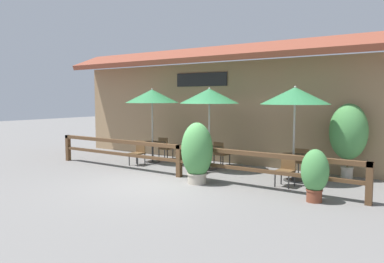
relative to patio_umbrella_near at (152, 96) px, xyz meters
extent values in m
plane|color=slate|center=(2.30, -2.55, -2.38)|extent=(60.00, 60.00, 0.00)
cube|color=#997A56|center=(2.30, 1.65, -0.58)|extent=(14.00, 0.40, 3.60)
cube|color=brown|center=(2.30, 1.10, 1.49)|extent=(14.28, 1.48, 0.70)
cube|color=black|center=(1.17, 1.42, 0.62)|extent=(2.18, 0.04, 0.49)
cube|color=brown|center=(2.30, -1.50, -1.49)|extent=(10.40, 0.14, 0.11)
cube|color=brown|center=(2.30, -1.50, -1.91)|extent=(10.40, 0.10, 0.09)
cube|color=brown|center=(-2.83, -1.50, -1.91)|extent=(0.14, 0.14, 0.95)
cube|color=brown|center=(2.30, -1.50, -1.91)|extent=(0.14, 0.14, 0.95)
cube|color=brown|center=(7.43, -1.50, -1.91)|extent=(0.14, 0.14, 0.95)
cylinder|color=#B7B2A8|center=(0.00, 0.00, -1.27)|extent=(0.06, 0.06, 2.22)
cone|color=#33844C|center=(0.00, 0.00, 0.01)|extent=(1.92, 1.92, 0.47)
sphere|color=#B2ADA3|center=(0.00, 0.00, 0.24)|extent=(0.07, 0.07, 0.07)
cylinder|color=#4C3826|center=(0.00, 0.00, -1.68)|extent=(0.96, 0.96, 0.05)
cylinder|color=#333333|center=(0.00, 0.00, -2.04)|extent=(0.07, 0.07, 0.68)
cylinder|color=#333333|center=(0.00, 0.00, -2.37)|extent=(0.53, 0.53, 0.03)
cube|color=brown|center=(-0.04, -0.78, -1.97)|extent=(0.43, 0.43, 0.05)
cube|color=brown|center=(-0.04, -0.59, -1.74)|extent=(0.40, 0.05, 0.40)
cylinder|color=#2D2D2D|center=(-0.22, -0.98, -2.19)|extent=(0.04, 0.04, 0.39)
cylinder|color=#2D2D2D|center=(0.16, -0.97, -2.19)|extent=(0.04, 0.04, 0.39)
cylinder|color=#2D2D2D|center=(-0.23, -0.60, -2.19)|extent=(0.04, 0.04, 0.39)
cylinder|color=#2D2D2D|center=(0.15, -0.59, -2.19)|extent=(0.04, 0.04, 0.39)
cube|color=brown|center=(-0.01, 0.78, -1.97)|extent=(0.45, 0.45, 0.05)
cube|color=brown|center=(0.01, 0.60, -1.74)|extent=(0.40, 0.07, 0.40)
cylinder|color=#2D2D2D|center=(0.16, 0.99, -2.19)|extent=(0.04, 0.04, 0.39)
cylinder|color=#2D2D2D|center=(-0.21, 0.96, -2.19)|extent=(0.04, 0.04, 0.39)
cylinder|color=#2D2D2D|center=(0.20, 0.61, -2.19)|extent=(0.04, 0.04, 0.39)
cylinder|color=#2D2D2D|center=(-0.18, 0.58, -2.19)|extent=(0.04, 0.04, 0.39)
cylinder|color=#B7B2A8|center=(2.41, -0.01, -1.27)|extent=(0.06, 0.06, 2.22)
cone|color=#33844C|center=(2.41, -0.01, 0.01)|extent=(1.92, 1.92, 0.47)
sphere|color=#B2ADA3|center=(2.41, -0.01, 0.24)|extent=(0.07, 0.07, 0.07)
cylinder|color=#4C3826|center=(2.41, -0.01, -1.68)|extent=(0.96, 0.96, 0.05)
cylinder|color=#333333|center=(2.41, -0.01, -2.04)|extent=(0.07, 0.07, 0.68)
cylinder|color=#333333|center=(2.41, -0.01, -2.37)|extent=(0.53, 0.53, 0.03)
cube|color=brown|center=(2.42, -0.77, -1.97)|extent=(0.48, 0.48, 0.05)
cube|color=brown|center=(2.39, -0.59, -1.74)|extent=(0.40, 0.10, 0.40)
cylinder|color=#2D2D2D|center=(2.26, -0.99, -2.19)|extent=(0.04, 0.04, 0.39)
cylinder|color=#2D2D2D|center=(2.63, -0.93, -2.19)|extent=(0.04, 0.04, 0.39)
cylinder|color=#2D2D2D|center=(2.20, -0.62, -2.19)|extent=(0.04, 0.04, 0.39)
cylinder|color=#2D2D2D|center=(2.57, -0.56, -2.19)|extent=(0.04, 0.04, 0.39)
cube|color=brown|center=(2.45, 0.75, -1.97)|extent=(0.47, 0.47, 0.05)
cube|color=brown|center=(2.43, 0.56, -1.74)|extent=(0.40, 0.09, 0.40)
cylinder|color=#2D2D2D|center=(2.67, 0.92, -2.19)|extent=(0.04, 0.04, 0.39)
cylinder|color=#2D2D2D|center=(2.29, 0.97, -2.19)|extent=(0.04, 0.04, 0.39)
cylinder|color=#2D2D2D|center=(2.62, 0.54, -2.19)|extent=(0.04, 0.04, 0.39)
cylinder|color=#2D2D2D|center=(2.24, 0.59, -2.19)|extent=(0.04, 0.04, 0.39)
cylinder|color=#B7B2A8|center=(5.24, -0.08, -1.27)|extent=(0.06, 0.06, 2.22)
cone|color=#33844C|center=(5.24, -0.08, 0.01)|extent=(1.92, 1.92, 0.47)
sphere|color=#B2ADA3|center=(5.24, -0.08, 0.24)|extent=(0.07, 0.07, 0.07)
cylinder|color=#4C3826|center=(5.24, -0.08, -1.68)|extent=(0.96, 0.96, 0.05)
cylinder|color=#333333|center=(5.24, -0.08, -2.04)|extent=(0.07, 0.07, 0.68)
cylinder|color=#333333|center=(5.24, -0.08, -2.37)|extent=(0.53, 0.53, 0.03)
cube|color=brown|center=(5.31, -0.90, -1.97)|extent=(0.45, 0.45, 0.05)
cube|color=brown|center=(5.32, -0.71, -1.74)|extent=(0.40, 0.06, 0.40)
cylinder|color=#2D2D2D|center=(5.11, -1.08, -2.19)|extent=(0.04, 0.04, 0.39)
cylinder|color=#2D2D2D|center=(5.49, -1.10, -2.19)|extent=(0.04, 0.04, 0.39)
cylinder|color=#2D2D2D|center=(5.14, -0.70, -2.19)|extent=(0.04, 0.04, 0.39)
cylinder|color=#2D2D2D|center=(5.51, -0.72, -2.19)|extent=(0.04, 0.04, 0.39)
cube|color=brown|center=(5.26, 0.74, -1.97)|extent=(0.44, 0.44, 0.05)
cube|color=brown|center=(5.27, 0.55, -1.74)|extent=(0.40, 0.06, 0.40)
cylinder|color=#2D2D2D|center=(5.44, 0.94, -2.19)|extent=(0.04, 0.04, 0.39)
cylinder|color=#2D2D2D|center=(5.06, 0.92, -2.19)|extent=(0.04, 0.04, 0.39)
cylinder|color=#2D2D2D|center=(5.46, 0.56, -2.19)|extent=(0.04, 0.04, 0.39)
cylinder|color=#2D2D2D|center=(5.08, 0.54, -2.19)|extent=(0.04, 0.04, 0.39)
cylinder|color=#B7AD99|center=(3.20, -1.89, -2.24)|extent=(0.50, 0.50, 0.29)
cylinder|color=#B7AD99|center=(3.20, -1.89, -2.11)|extent=(0.54, 0.54, 0.04)
ellipsoid|color=#4C934C|center=(3.20, -1.89, -1.46)|extent=(0.89, 0.80, 1.49)
cylinder|color=brown|center=(6.38, -1.91, -2.24)|extent=(0.34, 0.34, 0.29)
cylinder|color=brown|center=(6.38, -1.91, -2.11)|extent=(0.37, 0.37, 0.04)
ellipsoid|color=#4C934C|center=(6.38, -1.91, -1.68)|extent=(0.61, 0.55, 0.98)
cylinder|color=#B7AD99|center=(6.45, 1.00, -2.21)|extent=(0.32, 0.32, 0.35)
cylinder|color=#B7AD99|center=(6.45, 1.00, -2.05)|extent=(0.35, 0.35, 0.04)
cylinder|color=brown|center=(6.45, 1.00, -1.79)|extent=(0.06, 0.06, 0.48)
ellipsoid|color=#4C934C|center=(6.45, 1.00, -1.01)|extent=(1.05, 0.95, 1.60)
camera|label=1|loc=(8.77, -10.24, -0.05)|focal=35.00mm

